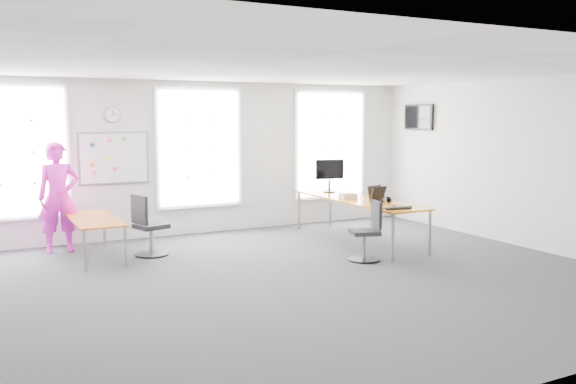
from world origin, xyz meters
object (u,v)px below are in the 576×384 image
headphones (385,200)px  desk_right (358,201)px  person (59,197)px  monitor (330,173)px  chair_right (368,235)px  desk_left (95,222)px  chair_left (148,229)px  keyboard (397,208)px

headphones → desk_right: bearing=89.4°
person → monitor: (5.07, -0.54, 0.25)m
monitor → chair_right: bearing=-98.0°
desk_right → person: size_ratio=1.74×
headphones → desk_left: bearing=150.5°
chair_left → monitor: 3.92m
keyboard → headphones: size_ratio=2.35×
desk_left → monitor: monitor is taller
headphones → monitor: monitor is taller
headphones → keyboard: bearing=-122.9°
monitor → desk_right: bearing=-83.1°
chair_right → monitor: monitor is taller
chair_left → person: size_ratio=0.55×
desk_right → chair_right: size_ratio=3.40×
keyboard → desk_left: bearing=169.6°
chair_left → person: person is taller
chair_left → keyboard: chair_left is taller
chair_left → headphones: (3.90, -1.26, 0.40)m
desk_left → chair_left: bearing=-17.5°
headphones → monitor: bearing=81.4°
keyboard → monitor: (0.18, 2.44, 0.39)m
desk_right → keyboard: (-0.14, -1.37, 0.06)m
keyboard → monitor: monitor is taller
chair_left → headphones: bearing=-125.3°
chair_right → person: 5.27m
desk_left → chair_right: 4.46m
chair_right → headphones: bearing=146.4°
chair_right → headphones: 1.16m
chair_left → headphones: size_ratio=5.57×
desk_right → monitor: size_ratio=4.98×
chair_right → headphones: (0.84, 0.68, 0.43)m
desk_left → person: (-0.45, 0.77, 0.34)m
headphones → chair_left: bearing=150.5°
desk_left → headphones: size_ratio=9.78×
keyboard → monitor: size_ratio=0.66×
chair_right → monitor: 2.65m
chair_right → monitor: size_ratio=1.46×
person → keyboard: person is taller
keyboard → headphones: bearing=84.8°
desk_left → keyboard: bearing=-26.5°
person → keyboard: size_ratio=4.35×
desk_left → monitor: 4.66m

